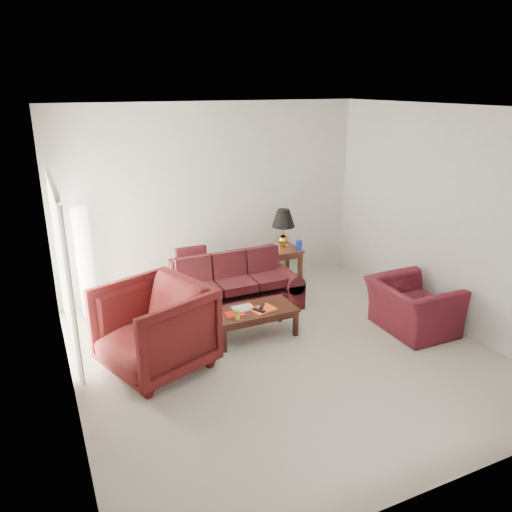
# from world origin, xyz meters

# --- Properties ---
(floor) EXTENTS (5.00, 5.00, 0.00)m
(floor) POSITION_xyz_m (0.00, 0.00, 0.00)
(floor) COLOR beige
(floor) RESTS_ON ground
(blinds) EXTENTS (0.10, 2.00, 2.16)m
(blinds) POSITION_xyz_m (-2.42, 1.30, 1.08)
(blinds) COLOR silver
(blinds) RESTS_ON ground
(sofa) EXTENTS (2.08, 1.06, 0.82)m
(sofa) POSITION_xyz_m (-0.09, 1.45, 0.41)
(sofa) COLOR black
(sofa) RESTS_ON ground
(throw_pillow) EXTENTS (0.47, 0.24, 0.48)m
(throw_pillow) POSITION_xyz_m (-0.57, 1.94, 0.69)
(throw_pillow) COLOR black
(throw_pillow) RESTS_ON sofa
(end_table) EXTENTS (0.61, 0.61, 0.62)m
(end_table) POSITION_xyz_m (1.08, 2.15, 0.31)
(end_table) COLOR #4C1F1A
(end_table) RESTS_ON ground
(table_lamp) EXTENTS (0.44, 0.44, 0.66)m
(table_lamp) POSITION_xyz_m (1.12, 2.19, 0.95)
(table_lamp) COLOR gold
(table_lamp) RESTS_ON end_table
(clock) EXTENTS (0.13, 0.06, 0.13)m
(clock) POSITION_xyz_m (0.90, 2.04, 0.69)
(clock) COLOR silver
(clock) RESTS_ON end_table
(blue_canister) EXTENTS (0.12, 0.12, 0.16)m
(blue_canister) POSITION_xyz_m (1.30, 1.96, 0.70)
(blue_canister) COLOR #17289B
(blue_canister) RESTS_ON end_table
(picture_frame) EXTENTS (0.16, 0.18, 0.05)m
(picture_frame) POSITION_xyz_m (0.90, 2.31, 0.70)
(picture_frame) COLOR silver
(picture_frame) RESTS_ON end_table
(floor_lamp) EXTENTS (0.30, 0.30, 1.65)m
(floor_lamp) POSITION_xyz_m (-2.07, 2.20, 0.83)
(floor_lamp) COLOR white
(floor_lamp) RESTS_ON ground
(armchair_left) EXTENTS (1.48, 1.46, 1.06)m
(armchair_left) POSITION_xyz_m (-1.54, 0.36, 0.53)
(armchair_left) COLOR #420F0F
(armchair_left) RESTS_ON ground
(armchair_right) EXTENTS (0.96, 1.09, 0.70)m
(armchair_right) POSITION_xyz_m (1.91, -0.14, 0.35)
(armchair_right) COLOR #400E17
(armchair_right) RESTS_ON ground
(coffee_table) EXTENTS (1.25, 0.86, 0.40)m
(coffee_table) POSITION_xyz_m (-0.15, 0.61, 0.20)
(coffee_table) COLOR black
(coffee_table) RESTS_ON ground
(magazine_red) EXTENTS (0.27, 0.21, 0.01)m
(magazine_red) POSITION_xyz_m (-0.44, 0.56, 0.40)
(magazine_red) COLOR red
(magazine_red) RESTS_ON coffee_table
(magazine_white) EXTENTS (0.28, 0.22, 0.02)m
(magazine_white) POSITION_xyz_m (-0.27, 0.68, 0.40)
(magazine_white) COLOR white
(magazine_white) RESTS_ON coffee_table
(magazine_orange) EXTENTS (0.36, 0.30, 0.02)m
(magazine_orange) POSITION_xyz_m (-0.04, 0.53, 0.41)
(magazine_orange) COLOR #F3581C
(magazine_orange) RESTS_ON coffee_table
(remote_a) EXTENTS (0.13, 0.19, 0.02)m
(remote_a) POSITION_xyz_m (-0.12, 0.49, 0.43)
(remote_a) COLOR black
(remote_a) RESTS_ON coffee_table
(remote_b) EXTENTS (0.14, 0.17, 0.02)m
(remote_b) POSITION_xyz_m (-0.03, 0.59, 0.42)
(remote_b) COLOR black
(remote_b) RESTS_ON coffee_table
(yellow_glass) EXTENTS (0.09, 0.09, 0.12)m
(yellow_glass) POSITION_xyz_m (-0.46, 0.43, 0.46)
(yellow_glass) COLOR yellow
(yellow_glass) RESTS_ON coffee_table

